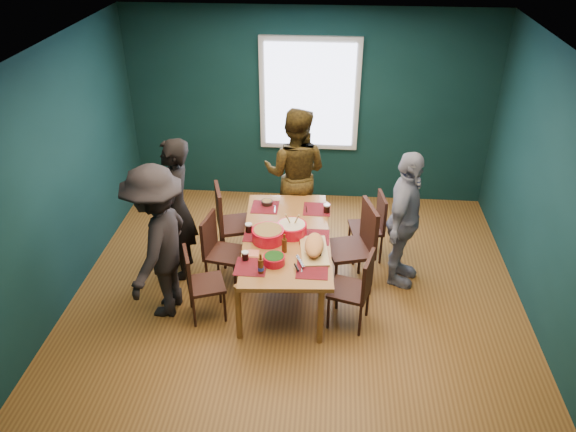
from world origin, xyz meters
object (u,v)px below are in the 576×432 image
(chair_right_far, at_px, (373,222))
(bowl_dumpling, at_px, (292,229))
(person_far_left, at_px, (176,210))
(chair_left_near, at_px, (198,279))
(chair_left_far, at_px, (229,218))
(bowl_herbs, at_px, (274,259))
(cutting_board, at_px, (314,246))
(person_near_left, at_px, (158,243))
(chair_right_near, at_px, (358,285))
(person_back, at_px, (295,173))
(chair_left_mid, at_px, (218,246))
(chair_right_mid, at_px, (358,241))
(dining_table, at_px, (287,241))
(person_right, at_px, (404,220))
(bowl_salad, at_px, (268,235))

(chair_right_far, bearing_deg, bowl_dumpling, -152.64)
(person_far_left, height_order, bowl_dumpling, person_far_left)
(chair_left_near, height_order, person_far_left, person_far_left)
(chair_left_far, relative_size, person_far_left, 0.58)
(person_far_left, bearing_deg, bowl_herbs, 53.55)
(chair_left_near, distance_m, bowl_herbs, 0.84)
(bowl_dumpling, xyz_separation_m, cutting_board, (0.25, -0.32, -0.00))
(person_near_left, distance_m, cutting_board, 1.60)
(chair_right_near, distance_m, person_back, 1.96)
(chair_left_mid, height_order, bowl_dumpling, bowl_dumpling)
(cutting_board, bearing_deg, chair_right_mid, 33.43)
(person_far_left, relative_size, cutting_board, 2.47)
(dining_table, height_order, chair_left_near, chair_left_near)
(person_near_left, height_order, cutting_board, person_near_left)
(person_right, bearing_deg, person_far_left, 110.15)
(chair_right_mid, bearing_deg, bowl_salad, 177.41)
(person_far_left, relative_size, bowl_herbs, 7.68)
(chair_left_mid, distance_m, chair_left_near, 0.60)
(person_far_left, distance_m, person_near_left, 0.68)
(chair_left_mid, relative_size, person_far_left, 0.51)
(chair_right_far, relative_size, bowl_salad, 2.45)
(chair_left_near, relative_size, cutting_board, 1.20)
(chair_right_mid, bearing_deg, chair_left_near, -173.71)
(person_near_left, bearing_deg, chair_left_near, 84.50)
(chair_right_far, bearing_deg, person_back, 143.96)
(dining_table, relative_size, person_far_left, 1.13)
(person_right, xyz_separation_m, bowl_salad, (-1.47, -0.37, -0.03))
(dining_table, height_order, chair_right_near, chair_right_near)
(chair_left_near, height_order, chair_right_far, chair_right_far)
(dining_table, distance_m, person_far_left, 1.29)
(person_right, bearing_deg, bowl_herbs, 139.06)
(chair_left_far, xyz_separation_m, bowl_salad, (0.54, -0.64, 0.20))
(chair_left_mid, xyz_separation_m, chair_right_far, (1.76, 0.69, -0.02))
(chair_right_mid, xyz_separation_m, person_right, (0.49, 0.14, 0.20))
(bowl_salad, height_order, bowl_dumpling, bowl_dumpling)
(chair_right_near, bearing_deg, dining_table, 159.89)
(dining_table, distance_m, person_near_left, 1.37)
(bowl_dumpling, bearing_deg, person_back, 92.27)
(person_near_left, height_order, bowl_dumpling, person_near_left)
(chair_right_mid, xyz_separation_m, bowl_salad, (-0.98, -0.23, 0.18))
(cutting_board, bearing_deg, chair_left_far, 135.28)
(dining_table, bearing_deg, person_near_left, -163.93)
(person_back, relative_size, person_near_left, 1.01)
(chair_right_far, xyz_separation_m, person_back, (-0.98, 0.49, 0.37))
(chair_right_far, distance_m, bowl_salad, 1.47)
(person_back, distance_m, cutting_board, 1.53)
(chair_left_mid, relative_size, chair_right_far, 1.03)
(chair_right_near, bearing_deg, chair_left_near, -164.37)
(bowl_salad, bearing_deg, chair_left_mid, 166.46)
(chair_left_far, xyz_separation_m, cutting_board, (1.04, -0.81, 0.20))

